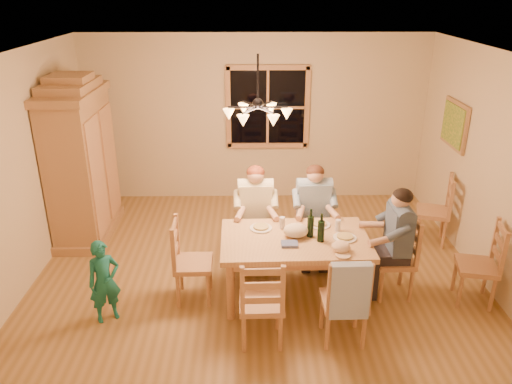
{
  "coord_description": "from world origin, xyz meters",
  "views": [
    {
      "loc": [
        -0.09,
        -5.4,
        3.39
      ],
      "look_at": [
        -0.02,
        0.1,
        1.08
      ],
      "focal_mm": 35.0,
      "sensor_mm": 36.0,
      "label": 1
    }
  ],
  "objects_px": {
    "armoire": "(82,165)",
    "chair_far_right": "(312,240)",
    "chair_far_left": "(256,241)",
    "child": "(104,281)",
    "chair_end_right": "(392,271)",
    "chandelier": "(258,112)",
    "adult_plaid_man": "(314,202)",
    "chair_near_right": "(343,313)",
    "adult_slate_man": "(397,230)",
    "wine_bottle_a": "(311,223)",
    "chair_spare_back": "(431,221)",
    "dining_table": "(295,246)",
    "adult_woman": "(256,203)",
    "chair_near_left": "(261,315)",
    "chair_spare_front": "(474,278)",
    "chair_end_left": "(194,275)",
    "wine_bottle_b": "(321,228)"
  },
  "relations": [
    {
      "from": "chandelier",
      "to": "adult_plaid_man",
      "type": "xyz_separation_m",
      "value": [
        0.71,
        0.31,
        -1.24
      ]
    },
    {
      "from": "chair_far_left",
      "to": "wine_bottle_a",
      "type": "xyz_separation_m",
      "value": [
        0.6,
        -0.73,
        0.62
      ]
    },
    {
      "from": "chair_near_right",
      "to": "adult_plaid_man",
      "type": "relative_size",
      "value": 1.13
    },
    {
      "from": "adult_woman",
      "to": "chair_far_right",
      "type": "bearing_deg",
      "value": -180.0
    },
    {
      "from": "armoire",
      "to": "chair_far_right",
      "type": "relative_size",
      "value": 2.32
    },
    {
      "from": "chair_end_left",
      "to": "adult_woman",
      "type": "height_order",
      "value": "adult_woman"
    },
    {
      "from": "chair_near_right",
      "to": "chair_end_left",
      "type": "xyz_separation_m",
      "value": [
        -1.58,
        0.74,
        0.0
      ]
    },
    {
      "from": "chair_end_right",
      "to": "chair_spare_front",
      "type": "relative_size",
      "value": 1.0
    },
    {
      "from": "chair_end_left",
      "to": "chair_far_left",
      "type": "bearing_deg",
      "value": 136.74
    },
    {
      "from": "adult_plaid_man",
      "to": "chair_near_right",
      "type": "bearing_deg",
      "value": 93.37
    },
    {
      "from": "armoire",
      "to": "chair_near_right",
      "type": "height_order",
      "value": "armoire"
    },
    {
      "from": "chandelier",
      "to": "chair_far_left",
      "type": "distance_m",
      "value": 1.8
    },
    {
      "from": "dining_table",
      "to": "chair_end_left",
      "type": "relative_size",
      "value": 1.69
    },
    {
      "from": "dining_table",
      "to": "chair_far_left",
      "type": "distance_m",
      "value": 0.95
    },
    {
      "from": "chair_far_left",
      "to": "chair_near_right",
      "type": "bearing_deg",
      "value": 117.9
    },
    {
      "from": "adult_slate_man",
      "to": "chair_spare_front",
      "type": "distance_m",
      "value": 1.05
    },
    {
      "from": "chandelier",
      "to": "adult_woman",
      "type": "distance_m",
      "value": 1.27
    },
    {
      "from": "adult_plaid_man",
      "to": "wine_bottle_b",
      "type": "relative_size",
      "value": 2.65
    },
    {
      "from": "chair_near_right",
      "to": "chair_end_left",
      "type": "relative_size",
      "value": 1.0
    },
    {
      "from": "chair_far_right",
      "to": "chair_near_left",
      "type": "xyz_separation_m",
      "value": [
        -0.7,
        -1.58,
        0.0
      ]
    },
    {
      "from": "dining_table",
      "to": "adult_slate_man",
      "type": "xyz_separation_m",
      "value": [
        1.15,
        0.03,
        0.19
      ]
    },
    {
      "from": "adult_woman",
      "to": "armoire",
      "type": "bearing_deg",
      "value": -20.93
    },
    {
      "from": "chair_far_right",
      "to": "adult_plaid_man",
      "type": "height_order",
      "value": "adult_plaid_man"
    },
    {
      "from": "chandelier",
      "to": "child",
      "type": "bearing_deg",
      "value": -151.76
    },
    {
      "from": "chair_far_right",
      "to": "chair_spare_front",
      "type": "height_order",
      "value": "same"
    },
    {
      "from": "wine_bottle_a",
      "to": "chair_end_left",
      "type": "bearing_deg",
      "value": -176.91
    },
    {
      "from": "chair_end_left",
      "to": "child",
      "type": "xyz_separation_m",
      "value": [
        -0.91,
        -0.38,
        0.17
      ]
    },
    {
      "from": "adult_woman",
      "to": "child",
      "type": "xyz_separation_m",
      "value": [
        -1.62,
        -1.18,
        -0.37
      ]
    },
    {
      "from": "wine_bottle_b",
      "to": "chair_spare_front",
      "type": "bearing_deg",
      "value": -1.67
    },
    {
      "from": "chair_near_left",
      "to": "chair_end_left",
      "type": "distance_m",
      "value": 1.07
    },
    {
      "from": "chair_far_left",
      "to": "adult_plaid_man",
      "type": "height_order",
      "value": "adult_plaid_man"
    },
    {
      "from": "chair_near_left",
      "to": "adult_slate_man",
      "type": "distance_m",
      "value": 1.82
    },
    {
      "from": "chair_far_right",
      "to": "wine_bottle_b",
      "type": "distance_m",
      "value": 1.06
    },
    {
      "from": "chair_far_left",
      "to": "child",
      "type": "bearing_deg",
      "value": 34.55
    },
    {
      "from": "chair_far_left",
      "to": "chair_spare_back",
      "type": "xyz_separation_m",
      "value": [
        2.47,
        0.55,
        0.0
      ]
    },
    {
      "from": "adult_plaid_man",
      "to": "chair_spare_back",
      "type": "distance_m",
      "value": 1.89
    },
    {
      "from": "adult_woman",
      "to": "chair_near_left",
      "type": "bearing_deg",
      "value": 90.0
    },
    {
      "from": "chair_end_right",
      "to": "chair_spare_front",
      "type": "bearing_deg",
      "value": -101.23
    },
    {
      "from": "dining_table",
      "to": "wine_bottle_a",
      "type": "height_order",
      "value": "wine_bottle_a"
    },
    {
      "from": "chandelier",
      "to": "chair_far_left",
      "type": "height_order",
      "value": "chandelier"
    },
    {
      "from": "adult_slate_man",
      "to": "wine_bottle_a",
      "type": "distance_m",
      "value": 0.98
    },
    {
      "from": "chair_near_right",
      "to": "adult_woman",
      "type": "distance_m",
      "value": 1.84
    },
    {
      "from": "armoire",
      "to": "chair_far_right",
      "type": "height_order",
      "value": "armoire"
    },
    {
      "from": "chandelier",
      "to": "chair_spare_back",
      "type": "bearing_deg",
      "value": 18.95
    },
    {
      "from": "wine_bottle_b",
      "to": "child",
      "type": "bearing_deg",
      "value": -171.9
    },
    {
      "from": "chair_end_left",
      "to": "adult_slate_man",
      "type": "height_order",
      "value": "adult_slate_man"
    },
    {
      "from": "chandelier",
      "to": "adult_plaid_man",
      "type": "height_order",
      "value": "chandelier"
    },
    {
      "from": "dining_table",
      "to": "adult_woman",
      "type": "distance_m",
      "value": 0.9
    },
    {
      "from": "child",
      "to": "adult_slate_man",
      "type": "bearing_deg",
      "value": -22.85
    },
    {
      "from": "chair_end_right",
      "to": "chandelier",
      "type": "bearing_deg",
      "value": 72.57
    }
  ]
}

